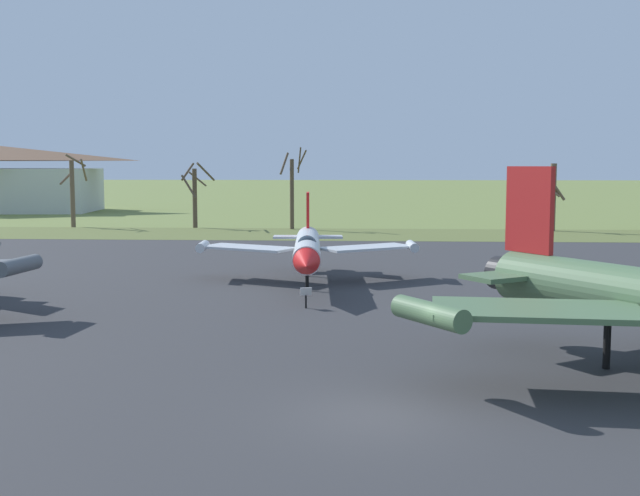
% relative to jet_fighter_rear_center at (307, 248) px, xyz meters
% --- Properties ---
extents(ground_plane, '(600.00, 600.00, 0.00)m').
position_rel_jet_fighter_rear_center_xyz_m(ground_plane, '(3.19, -20.46, -1.84)').
color(ground_plane, olive).
extents(asphalt_apron, '(101.91, 53.43, 0.05)m').
position_rel_jet_fighter_rear_center_xyz_m(asphalt_apron, '(3.19, -4.43, -1.82)').
color(asphalt_apron, '#333335').
rests_on(asphalt_apron, ground).
extents(grass_verge_strip, '(161.91, 12.00, 0.06)m').
position_rel_jet_fighter_rear_center_xyz_m(grass_verge_strip, '(3.19, 28.28, -1.81)').
color(grass_verge_strip, '#5B6633').
rests_on(grass_verge_strip, ground).
extents(jet_fighter_rear_center, '(11.38, 13.47, 4.38)m').
position_rel_jet_fighter_rear_center_xyz_m(jet_fighter_rear_center, '(0.00, 0.00, 0.00)').
color(jet_fighter_rear_center, silver).
rests_on(jet_fighter_rear_center, ground).
extents(info_placard_rear_center, '(0.50, 0.30, 0.92)m').
position_rel_jet_fighter_rear_center_xyz_m(info_placard_rear_center, '(0.45, -6.69, -1.28)').
color(info_placard_rear_center, black).
rests_on(info_placard_rear_center, ground).
extents(bare_tree_far_left, '(2.58, 2.80, 6.93)m').
position_rel_jet_fighter_rear_center_xyz_m(bare_tree_far_left, '(-24.89, 35.02, 1.76)').
color(bare_tree_far_left, brown).
rests_on(bare_tree_far_left, ground).
extents(bare_tree_left_of_center, '(3.05, 3.01, 6.15)m').
position_rel_jet_fighter_rear_center_xyz_m(bare_tree_left_of_center, '(-13.15, 34.60, 1.46)').
color(bare_tree_left_of_center, brown).
rests_on(bare_tree_left_of_center, ground).
extents(bare_tree_center, '(2.51, 1.99, 7.50)m').
position_rel_jet_fighter_rear_center_xyz_m(bare_tree_center, '(-3.93, 33.51, 1.94)').
color(bare_tree_center, brown).
rests_on(bare_tree_center, ground).
extents(bare_tree_right_of_center, '(2.25, 1.58, 6.03)m').
position_rel_jet_fighter_rear_center_xyz_m(bare_tree_right_of_center, '(19.32, 32.69, 1.33)').
color(bare_tree_right_of_center, brown).
rests_on(bare_tree_right_of_center, ground).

